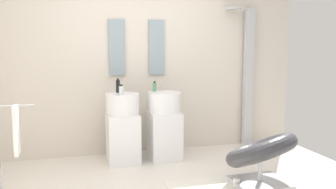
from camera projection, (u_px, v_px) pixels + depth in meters
The scene contains 12 objects.
rear_partition at pixel (136, 60), 5.10m from camera, with size 4.80×0.10×2.60m, color beige.
pedestal_sink_left at pixel (123, 127), 4.67m from camera, with size 0.43×0.43×1.00m.
pedestal_sink_right at pixel (165, 125), 4.82m from camera, with size 0.43×0.43×1.00m.
vanity_mirror_left at pixel (117, 48), 4.94m from camera, with size 0.22×0.03×0.76m, color #8C9EA8.
vanity_mirror_right at pixel (157, 47), 5.09m from camera, with size 0.22×0.03×0.76m, color #8C9EA8.
shower_column at pixel (248, 74), 5.47m from camera, with size 0.49×0.24×2.05m.
lounge_chair at pixel (261, 155), 3.87m from camera, with size 1.09×1.09×0.65m.
towel_rack at pixel (13, 133), 3.67m from camera, with size 0.37×0.22×0.95m.
coffee_mug at pixel (237, 182), 3.89m from camera, with size 0.07×0.07×0.09m, color white.
soap_bottle_black at pixel (118, 86), 4.69m from camera, with size 0.05×0.05×0.18m.
soap_bottle_green at pixel (154, 87), 4.81m from camera, with size 0.05×0.05×0.14m.
soap_bottle_clear at pixel (121, 90), 4.49m from camera, with size 0.06×0.06×0.13m.
Camera 1 is at (-0.98, -3.40, 1.49)m, focal length 38.97 mm.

